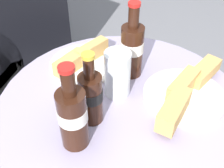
# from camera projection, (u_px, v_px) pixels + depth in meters

# --- Properties ---
(bistro_table) EXTENTS (0.74, 0.74, 0.78)m
(bistro_table) POSITION_uv_depth(u_px,v_px,m) (121.00, 134.00, 0.92)
(bistro_table) COLOR #333333
(bistro_table) RESTS_ON ground_plane
(cola_bottle_left) EXTENTS (0.06, 0.06, 0.22)m
(cola_bottle_left) POSITION_uv_depth(u_px,v_px,m) (91.00, 96.00, 0.72)
(cola_bottle_left) COLOR #33190F
(cola_bottle_left) RESTS_ON bistro_table
(cola_bottle_right) EXTENTS (0.07, 0.07, 0.25)m
(cola_bottle_right) POSITION_uv_depth(u_px,v_px,m) (132.00, 48.00, 0.86)
(cola_bottle_right) COLOR #33190F
(cola_bottle_right) RESTS_ON bistro_table
(cola_bottle_center) EXTENTS (0.07, 0.07, 0.24)m
(cola_bottle_center) POSITION_uv_depth(u_px,v_px,m) (73.00, 116.00, 0.65)
(cola_bottle_center) COLOR #33190F
(cola_bottle_center) RESTS_ON bistro_table
(drinking_glass) EXTENTS (0.08, 0.08, 0.14)m
(drinking_glass) POSITION_uv_depth(u_px,v_px,m) (117.00, 76.00, 0.81)
(drinking_glass) COLOR black
(drinking_glass) RESTS_ON bistro_table
(lunch_plate_near) EXTENTS (0.36, 0.24, 0.07)m
(lunch_plate_near) POSITION_uv_depth(u_px,v_px,m) (185.00, 92.00, 0.81)
(lunch_plate_near) COLOR silver
(lunch_plate_near) RESTS_ON bistro_table
(lunch_plate_far) EXTENTS (0.23, 0.23, 0.07)m
(lunch_plate_far) POSITION_uv_depth(u_px,v_px,m) (83.00, 61.00, 0.94)
(lunch_plate_far) COLOR silver
(lunch_plate_far) RESTS_ON bistro_table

